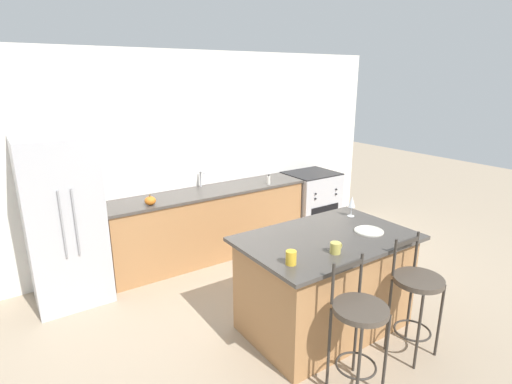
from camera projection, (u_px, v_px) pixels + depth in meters
name	position (u px, v px, depth m)	size (l,w,h in m)	color
ground_plane	(223.00, 265.00, 5.23)	(18.00, 18.00, 0.00)	tan
wall_back	(197.00, 156.00, 5.37)	(6.00, 0.07, 2.70)	silver
back_counter	(209.00, 223.00, 5.38)	(2.74, 0.64, 0.94)	#A87547
sink_faucet	(201.00, 177.00, 5.36)	(0.02, 0.13, 0.22)	#ADAFB5
kitchen_island	(325.00, 282.00, 3.84)	(1.62, 1.06, 0.95)	#A87547
refrigerator	(63.00, 221.00, 4.24)	(0.74, 0.77, 1.81)	#BCBCC1
oven_range	(310.00, 202.00, 6.28)	(0.75, 0.69, 0.95)	#B7B7BC
bar_stool_near	(359.00, 322.00, 3.00)	(0.42, 0.42, 1.08)	#332D28
bar_stool_far	(416.00, 292.00, 3.42)	(0.42, 0.42, 1.08)	#332D28
dinner_plate	(369.00, 231.00, 3.82)	(0.28, 0.28, 0.02)	beige
wine_glass	(352.00, 202.00, 4.20)	(0.08, 0.08, 0.22)	white
coffee_mug	(336.00, 248.00, 3.35)	(0.12, 0.09, 0.10)	#C1B251
tumbler_cup	(291.00, 258.00, 3.15)	(0.09, 0.09, 0.11)	gold
pumpkin_decoration	(150.00, 201.00, 4.64)	(0.13, 0.13, 0.13)	orange
soap_bottle	(269.00, 180.00, 5.50)	(0.05, 0.05, 0.14)	silver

